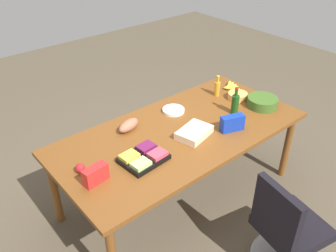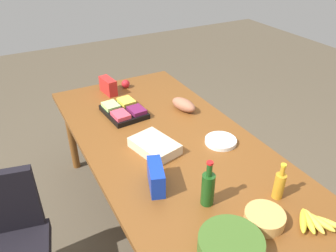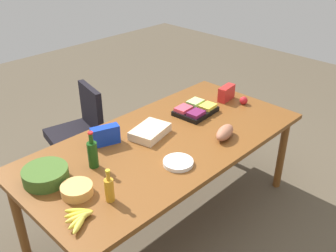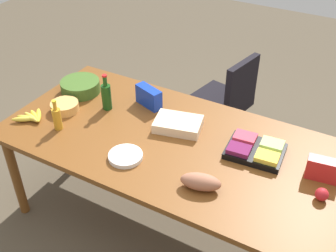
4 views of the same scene
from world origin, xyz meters
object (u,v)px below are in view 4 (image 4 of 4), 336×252
at_px(salad_bowl, 80,87).
at_px(banana_bunch, 31,117).
at_px(bread_loaf, 201,182).
at_px(chip_bowl, 65,107).
at_px(fruit_platter, 255,150).
at_px(paper_plate_stack, 126,156).
at_px(chip_bag_red, 324,169).
at_px(sheet_cake, 178,124).
at_px(wine_bottle, 106,96).
at_px(conference_table, 173,148).
at_px(chip_bag_blue, 149,97).
at_px(office_chair, 223,109).
at_px(dressing_bottle, 57,118).
at_px(apple_red, 322,194).

relative_size(salad_bowl, banana_bunch, 1.35).
bearing_deg(bread_loaf, chip_bowl, -11.31).
height_order(fruit_platter, paper_plate_stack, fruit_platter).
bearing_deg(salad_bowl, chip_bag_red, 177.54).
height_order(bread_loaf, sheet_cake, bread_loaf).
bearing_deg(wine_bottle, banana_bunch, 45.43).
height_order(chip_bowl, bread_loaf, bread_loaf).
bearing_deg(conference_table, chip_bag_blue, -38.34).
relative_size(office_chair, fruit_platter, 2.37).
xyz_separation_m(sheet_cake, chip_bag_blue, (0.33, -0.15, 0.04)).
bearing_deg(chip_bag_red, sheet_cake, -1.49).
relative_size(banana_bunch, paper_plate_stack, 1.03).
height_order(conference_table, chip_bowl, chip_bowl).
relative_size(fruit_platter, dressing_bottle, 1.66).
relative_size(conference_table, apple_red, 31.06).
xyz_separation_m(paper_plate_stack, dressing_bottle, (0.59, -0.04, 0.07)).
bearing_deg(chip_bag_blue, dressing_bottle, 54.89).
height_order(conference_table, paper_plate_stack, paper_plate_stack).
height_order(chip_bowl, salad_bowl, salad_bowl).
bearing_deg(chip_bowl, chip_bag_red, -174.19).
bearing_deg(conference_table, salad_bowl, -11.65).
xyz_separation_m(banana_bunch, dressing_bottle, (-0.24, -0.02, 0.06)).
bearing_deg(bread_loaf, apple_red, -158.17).
height_order(conference_table, wine_bottle, wine_bottle).
bearing_deg(office_chair, dressing_bottle, 65.03).
distance_m(bread_loaf, chip_bag_blue, 0.95).
relative_size(sheet_cake, chip_bag_blue, 1.45).
distance_m(fruit_platter, chip_bag_blue, 0.91).
relative_size(chip_bowl, bread_loaf, 0.86).
height_order(bread_loaf, chip_bag_blue, chip_bag_blue).
relative_size(banana_bunch, dressing_bottle, 0.98).
distance_m(apple_red, paper_plate_stack, 1.19).
height_order(conference_table, chip_bag_red, chip_bag_red).
bearing_deg(paper_plate_stack, apple_red, -168.32).
bearing_deg(apple_red, dressing_bottle, 6.64).
bearing_deg(dressing_bottle, conference_table, -160.51).
height_order(office_chair, banana_bunch, office_chair).
bearing_deg(bread_loaf, chip_bag_red, -144.06).
bearing_deg(apple_red, chip_bag_red, -78.78).
height_order(sheet_cake, chip_bag_blue, chip_bag_blue).
distance_m(apple_red, sheet_cake, 1.05).
distance_m(apple_red, chip_bag_blue, 1.40).
xyz_separation_m(salad_bowl, bread_loaf, (-1.30, 0.51, 0.00)).
height_order(chip_bowl, chip_bag_red, chip_bag_red).
xyz_separation_m(chip_bowl, paper_plate_stack, (-0.70, 0.23, -0.02)).
distance_m(fruit_platter, dressing_bottle, 1.35).
height_order(bread_loaf, apple_red, bread_loaf).
distance_m(conference_table, chip_bowl, 0.89).
xyz_separation_m(office_chair, apple_red, (-1.09, 1.23, 0.49)).
bearing_deg(apple_red, chip_bag_blue, -14.78).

